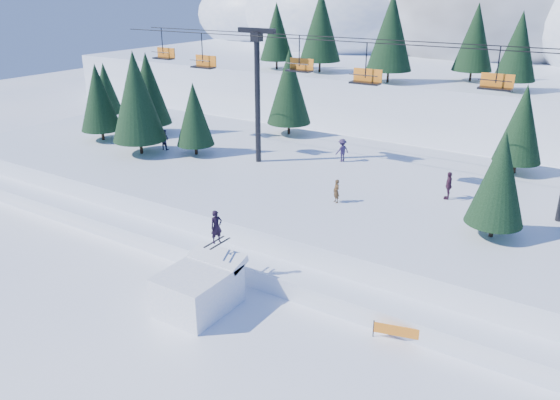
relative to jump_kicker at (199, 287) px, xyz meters
The scene contains 10 objects.
ground 2.83m from the jump_kicker, 50.92° to the right, with size 160.00×160.00×0.00m, color white.
mid_shelf 16.09m from the jump_kicker, 84.23° to the left, with size 70.00×22.00×2.50m, color white.
berm 6.25m from the jump_kicker, 74.92° to the left, with size 70.00×6.00×1.10m, color white.
mountain_ridge 71.92m from the jump_kicker, 92.78° to the left, with size 119.00×60.92×26.46m.
jump_kicker is the anchor object (origin of this frame).
chairlift 18.14m from the jump_kicker, 81.82° to the left, with size 46.00×3.21×10.28m.
conifer_stand 18.57m from the jump_kicker, 78.91° to the left, with size 61.53×16.78×8.45m.
distant_skiers 17.67m from the jump_kicker, 86.52° to the left, with size 34.03×10.28×1.88m.
banner_near 10.42m from the jump_kicker, 15.87° to the left, with size 2.77×0.77×0.90m.
banner_far 10.40m from the jump_kicker, 19.71° to the left, with size 2.85×0.33×0.90m.
Camera 1 is at (15.13, -16.37, 15.67)m, focal length 35.00 mm.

